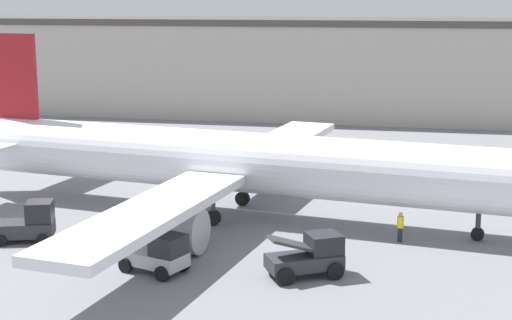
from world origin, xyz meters
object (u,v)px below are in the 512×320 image
at_px(airplane, 241,164).
at_px(pushback_tug, 30,223).
at_px(ground_crew_worker, 400,226).
at_px(belt_loader_truck, 310,256).
at_px(baggage_tug, 159,254).

distance_m(airplane, pushback_tug, 12.49).
xyz_separation_m(ground_crew_worker, pushback_tug, (-19.56, -3.86, 0.10)).
xyz_separation_m(belt_loader_truck, pushback_tug, (-15.51, 2.36, -0.01)).
relative_size(baggage_tug, belt_loader_truck, 0.91).
xyz_separation_m(ground_crew_worker, belt_loader_truck, (-4.05, -6.22, 0.12)).
height_order(belt_loader_truck, pushback_tug, pushback_tug).
distance_m(airplane, ground_crew_worker, 10.28).
relative_size(airplane, belt_loader_truck, 11.00).
bearing_deg(ground_crew_worker, airplane, 162.89).
height_order(baggage_tug, belt_loader_truck, belt_loader_truck).
height_order(airplane, ground_crew_worker, airplane).
bearing_deg(airplane, baggage_tug, -90.27).
xyz_separation_m(baggage_tug, belt_loader_truck, (7.08, 1.05, 0.07)).
height_order(ground_crew_worker, belt_loader_truck, belt_loader_truck).
xyz_separation_m(airplane, baggage_tug, (-1.64, -10.44, -2.30)).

